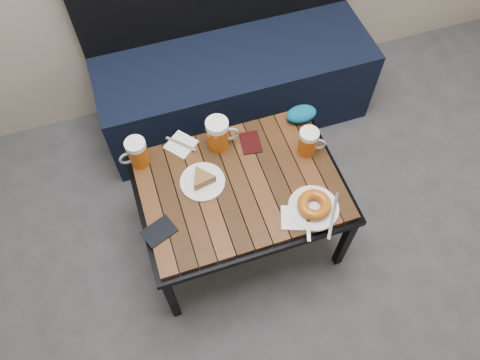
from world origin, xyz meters
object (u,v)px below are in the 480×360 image
object	(u,v)px
beer_mug_centre	(218,134)
plate_pie	(202,180)
bench	(233,78)
cafe_table	(240,189)
beer_mug_left	(137,153)
plate_bagel	(314,206)
beer_mug_right	(308,142)
knit_pouch	(301,114)
passport_navy	(159,231)
passport_burgundy	(251,143)

from	to	relation	value
beer_mug_centre	plate_pie	xyz separation A→B (m)	(-0.12, -0.16, -0.06)
bench	cafe_table	bearing A→B (deg)	-105.74
beer_mug_left	plate_bagel	distance (m)	0.74
plate_pie	plate_bagel	distance (m)	0.45
beer_mug_right	knit_pouch	bearing A→B (deg)	97.76
cafe_table	plate_pie	world-z (taller)	plate_pie
passport_navy	knit_pouch	xyz separation A→B (m)	(0.72, 0.34, 0.03)
plate_pie	beer_mug_centre	bearing A→B (deg)	53.58
passport_burgundy	bench	bearing A→B (deg)	86.69
bench	beer_mug_left	xyz separation A→B (m)	(-0.57, -0.51, 0.27)
bench	plate_bagel	xyz separation A→B (m)	(0.03, -0.94, 0.22)
beer_mug_right	passport_navy	size ratio (longest dim) A/B	1.06
bench	beer_mug_left	distance (m)	0.81
knit_pouch	passport_navy	bearing A→B (deg)	-154.62
cafe_table	knit_pouch	size ratio (longest dim) A/B	6.11
passport_navy	beer_mug_centre	bearing A→B (deg)	112.52
knit_pouch	beer_mug_left	bearing A→B (deg)	-179.68
beer_mug_left	plate_pie	xyz separation A→B (m)	(0.22, -0.18, -0.05)
beer_mug_centre	passport_navy	size ratio (longest dim) A/B	1.25
plate_bagel	passport_navy	size ratio (longest dim) A/B	2.04
plate_pie	cafe_table	bearing A→B (deg)	-20.03
beer_mug_left	passport_burgundy	size ratio (longest dim) A/B	1.17
beer_mug_centre	passport_burgundy	world-z (taller)	beer_mug_centre
beer_mug_left	cafe_table	bearing A→B (deg)	140.62
plate_bagel	knit_pouch	distance (m)	0.45
beer_mug_left	knit_pouch	bearing A→B (deg)	173.47
plate_pie	passport_navy	size ratio (longest dim) A/B	1.51
beer_mug_left	passport_burgundy	xyz separation A→B (m)	(0.47, -0.05, -0.06)
cafe_table	plate_pie	bearing A→B (deg)	159.97
bench	plate_pie	world-z (taller)	bench
bench	knit_pouch	world-z (taller)	bench
beer_mug_right	plate_bagel	world-z (taller)	beer_mug_right
passport_navy	plate_pie	bearing A→B (deg)	105.04
beer_mug_left	passport_burgundy	bearing A→B (deg)	166.68
passport_navy	knit_pouch	world-z (taller)	knit_pouch
bench	passport_burgundy	xyz separation A→B (m)	(-0.10, -0.56, 0.20)
plate_pie	beer_mug_right	bearing A→B (deg)	1.60
plate_pie	knit_pouch	size ratio (longest dim) A/B	1.33
beer_mug_centre	plate_bagel	xyz separation A→B (m)	(0.26, -0.41, -0.05)
plate_bagel	beer_mug_right	bearing A→B (deg)	72.92
passport_navy	passport_burgundy	xyz separation A→B (m)	(0.47, 0.28, -0.00)
beer_mug_left	beer_mug_right	size ratio (longest dim) A/B	1.04
beer_mug_centre	knit_pouch	xyz separation A→B (m)	(0.38, 0.02, -0.05)
passport_burgundy	passport_navy	bearing A→B (deg)	-141.62
cafe_table	beer_mug_centre	xyz separation A→B (m)	(-0.02, 0.21, 0.12)
beer_mug_left	beer_mug_right	world-z (taller)	beer_mug_left
cafe_table	plate_pie	size ratio (longest dim) A/B	4.60
beer_mug_left	passport_navy	size ratio (longest dim) A/B	1.11
beer_mug_centre	knit_pouch	distance (m)	0.39
bench	beer_mug_left	world-z (taller)	bench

